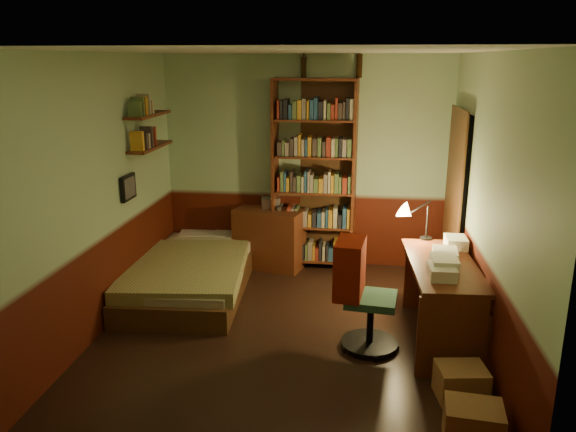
# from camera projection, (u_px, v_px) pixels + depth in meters

# --- Properties ---
(floor) EXTENTS (3.50, 4.00, 0.02)m
(floor) POSITION_uv_depth(u_px,v_px,m) (285.00, 334.00, 5.38)
(floor) COLOR black
(floor) RESTS_ON ground
(ceiling) EXTENTS (3.50, 4.00, 0.02)m
(ceiling) POSITION_uv_depth(u_px,v_px,m) (284.00, 50.00, 4.67)
(ceiling) COLOR silver
(ceiling) RESTS_ON wall_back
(wall_back) EXTENTS (3.50, 0.02, 2.60)m
(wall_back) POSITION_uv_depth(u_px,v_px,m) (306.00, 162.00, 6.94)
(wall_back) COLOR #9ABA8F
(wall_back) RESTS_ON ground
(wall_left) EXTENTS (0.02, 4.00, 2.60)m
(wall_left) POSITION_uv_depth(u_px,v_px,m) (98.00, 196.00, 5.24)
(wall_left) COLOR #9ABA8F
(wall_left) RESTS_ON ground
(wall_right) EXTENTS (0.02, 4.00, 2.60)m
(wall_right) POSITION_uv_depth(u_px,v_px,m) (488.00, 208.00, 4.81)
(wall_right) COLOR #9ABA8F
(wall_right) RESTS_ON ground
(wall_front) EXTENTS (3.50, 0.02, 2.60)m
(wall_front) POSITION_uv_depth(u_px,v_px,m) (236.00, 290.00, 3.10)
(wall_front) COLOR #9ABA8F
(wall_front) RESTS_ON ground
(doorway) EXTENTS (0.06, 0.90, 2.00)m
(doorway) POSITION_uv_depth(u_px,v_px,m) (456.00, 204.00, 6.14)
(doorway) COLOR black
(doorway) RESTS_ON ground
(door_trim) EXTENTS (0.02, 0.98, 2.08)m
(door_trim) POSITION_uv_depth(u_px,v_px,m) (453.00, 204.00, 6.14)
(door_trim) COLOR #492C16
(door_trim) RESTS_ON ground
(bed) EXTENTS (1.28, 2.25, 0.65)m
(bed) POSITION_uv_depth(u_px,v_px,m) (192.00, 261.00, 6.36)
(bed) COLOR olive
(bed) RESTS_ON ground
(dresser) EXTENTS (0.92, 0.62, 0.75)m
(dresser) POSITION_uv_depth(u_px,v_px,m) (269.00, 238.00, 7.01)
(dresser) COLOR #552513
(dresser) RESTS_ON ground
(mini_stereo) EXTENTS (0.26, 0.22, 0.12)m
(mini_stereo) POSITION_uv_depth(u_px,v_px,m) (271.00, 202.00, 7.01)
(mini_stereo) COLOR #B2B2B7
(mini_stereo) RESTS_ON dresser
(bookshelf) EXTENTS (1.02, 0.39, 2.32)m
(bookshelf) POSITION_uv_depth(u_px,v_px,m) (314.00, 176.00, 6.81)
(bookshelf) COLOR #552513
(bookshelf) RESTS_ON ground
(bottle_left) EXTENTS (0.08, 0.08, 0.23)m
(bottle_left) POSITION_uv_depth(u_px,v_px,m) (304.00, 67.00, 6.59)
(bottle_left) COLOR black
(bottle_left) RESTS_ON bookshelf
(bottle_right) EXTENTS (0.09, 0.09, 0.27)m
(bottle_right) POSITION_uv_depth(u_px,v_px,m) (359.00, 66.00, 6.51)
(bottle_right) COLOR black
(bottle_right) RESTS_ON bookshelf
(desk) EXTENTS (0.65, 1.43, 0.75)m
(desk) POSITION_uv_depth(u_px,v_px,m) (440.00, 301.00, 5.18)
(desk) COLOR #552513
(desk) RESTS_ON ground
(paper_stack) EXTENTS (0.20, 0.27, 0.11)m
(paper_stack) POSITION_uv_depth(u_px,v_px,m) (456.00, 242.00, 5.49)
(paper_stack) COLOR silver
(paper_stack) RESTS_ON desk
(desk_lamp) EXTENTS (0.21, 0.21, 0.58)m
(desk_lamp) POSITION_uv_depth(u_px,v_px,m) (428.00, 212.00, 5.68)
(desk_lamp) COLOR black
(desk_lamp) RESTS_ON desk
(office_chair) EXTENTS (0.56, 0.51, 1.03)m
(office_chair) POSITION_uv_depth(u_px,v_px,m) (371.00, 295.00, 4.98)
(office_chair) COLOR #2C563F
(office_chair) RESTS_ON ground
(red_jacket) EXTENTS (0.31, 0.47, 0.52)m
(red_jacket) POSITION_uv_depth(u_px,v_px,m) (369.00, 212.00, 4.75)
(red_jacket) COLOR maroon
(red_jacket) RESTS_ON office_chair
(wall_shelf_lower) EXTENTS (0.20, 0.90, 0.03)m
(wall_shelf_lower) POSITION_uv_depth(u_px,v_px,m) (151.00, 147.00, 6.19)
(wall_shelf_lower) COLOR #552513
(wall_shelf_lower) RESTS_ON wall_left
(wall_shelf_upper) EXTENTS (0.20, 0.90, 0.03)m
(wall_shelf_upper) POSITION_uv_depth(u_px,v_px,m) (148.00, 115.00, 6.10)
(wall_shelf_upper) COLOR #552513
(wall_shelf_upper) RESTS_ON wall_left
(framed_picture) EXTENTS (0.04, 0.32, 0.26)m
(framed_picture) POSITION_uv_depth(u_px,v_px,m) (128.00, 187.00, 5.82)
(framed_picture) COLOR black
(framed_picture) RESTS_ON wall_left
(cardboard_box_a) EXTENTS (0.41, 0.34, 0.29)m
(cardboard_box_a) POSITION_uv_depth(u_px,v_px,m) (473.00, 425.00, 3.80)
(cardboard_box_a) COLOR #A07345
(cardboard_box_a) RESTS_ON ground
(cardboard_box_b) EXTENTS (0.41, 0.35, 0.26)m
(cardboard_box_b) POSITION_uv_depth(u_px,v_px,m) (461.00, 382.00, 4.33)
(cardboard_box_b) COLOR #A07345
(cardboard_box_b) RESTS_ON ground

